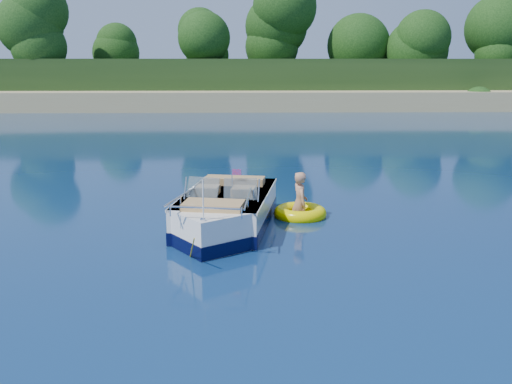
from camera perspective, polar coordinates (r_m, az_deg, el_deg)
ground at (r=10.44m, az=14.30°, el=-8.85°), size 160.00×160.00×0.00m
shoreline at (r=73.19m, az=0.61°, el=10.74°), size 170.00×59.00×6.00m
treeline at (r=50.43m, az=1.69°, el=14.93°), size 150.00×7.12×8.19m
motorboat at (r=13.19m, az=-3.15°, el=-2.26°), size 2.52×5.38×1.80m
tow_tube at (r=14.34m, az=4.43°, el=-2.11°), size 1.72×1.72×0.35m
boy at (r=14.39m, az=4.34°, el=-2.42°), size 0.57×0.94×1.73m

